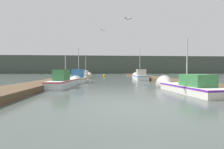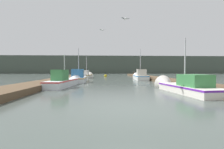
# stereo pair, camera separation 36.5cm
# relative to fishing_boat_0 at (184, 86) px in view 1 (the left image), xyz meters

# --- Properties ---
(ground_plane) EXTENTS (200.00, 200.00, 0.00)m
(ground_plane) POSITION_rel_fishing_boat_0_xyz_m (-4.34, -4.33, -0.38)
(ground_plane) COLOR #47514C
(dock_left) EXTENTS (2.58, 40.00, 0.40)m
(dock_left) POSITION_rel_fishing_boat_0_xyz_m (-11.00, 11.67, -0.18)
(dock_left) COLOR brown
(dock_left) RESTS_ON ground_plane
(dock_right) EXTENTS (2.58, 40.00, 0.40)m
(dock_right) POSITION_rel_fishing_boat_0_xyz_m (2.31, 11.67, -0.18)
(dock_right) COLOR brown
(dock_right) RESTS_ON ground_plane
(distant_shore_ridge) EXTENTS (120.00, 16.00, 7.35)m
(distant_shore_ridge) POSITION_rel_fishing_boat_0_xyz_m (-4.34, 59.25, 3.30)
(distant_shore_ridge) COLOR #424C42
(distant_shore_ridge) RESTS_ON ground_plane
(fishing_boat_0) EXTENTS (2.19, 5.78, 4.12)m
(fishing_boat_0) POSITION_rel_fishing_boat_0_xyz_m (0.00, 0.00, 0.00)
(fishing_boat_0) COLOR silver
(fishing_boat_0) RESTS_ON ground_plane
(fishing_boat_1) EXTENTS (1.86, 6.50, 3.14)m
(fishing_boat_1) POSITION_rel_fishing_boat_0_xyz_m (-8.86, 4.03, 0.07)
(fishing_boat_1) COLOR silver
(fishing_boat_1) RESTS_ON ground_plane
(fishing_boat_2) EXTENTS (2.15, 5.86, 4.72)m
(fishing_boat_2) POSITION_rel_fishing_boat_0_xyz_m (-8.54, 9.13, 0.10)
(fishing_boat_2) COLOR silver
(fishing_boat_2) RESTS_ON ground_plane
(fishing_boat_3) EXTENTS (1.93, 5.92, 5.04)m
(fishing_boat_3) POSITION_rel_fishing_boat_0_xyz_m (0.16, 12.96, 0.10)
(fishing_boat_3) COLOR silver
(fishing_boat_3) RESTS_ON ground_plane
(fishing_boat_4) EXTENTS (1.99, 5.65, 4.35)m
(fishing_boat_4) POSITION_rel_fishing_boat_0_xyz_m (-8.61, 18.08, 0.07)
(fishing_boat_4) COLOR silver
(fishing_boat_4) RESTS_ON ground_plane
(mooring_piling_0) EXTENTS (0.29, 0.29, 1.12)m
(mooring_piling_0) POSITION_rel_fishing_boat_0_xyz_m (1.05, 22.34, 0.19)
(mooring_piling_0) COLOR #473523
(mooring_piling_0) RESTS_ON ground_plane
(mooring_piling_1) EXTENTS (0.29, 0.29, 1.18)m
(mooring_piling_1) POSITION_rel_fishing_boat_0_xyz_m (1.17, 14.42, 0.22)
(mooring_piling_1) COLOR #473523
(mooring_piling_1) RESTS_ON ground_plane
(mooring_piling_2) EXTENTS (0.35, 0.35, 1.12)m
(mooring_piling_2) POSITION_rel_fishing_boat_0_xyz_m (0.93, 13.71, 0.19)
(mooring_piling_2) COLOR #473523
(mooring_piling_2) RESTS_ON ground_plane
(mooring_piling_3) EXTENTS (0.27, 0.27, 0.96)m
(mooring_piling_3) POSITION_rel_fishing_boat_0_xyz_m (-9.61, 17.92, 0.11)
(mooring_piling_3) COLOR #473523
(mooring_piling_3) RESTS_ON ground_plane
(channel_buoy) EXTENTS (0.64, 0.64, 1.14)m
(channel_buoy) POSITION_rel_fishing_boat_0_xyz_m (-5.13, 23.24, -0.20)
(channel_buoy) COLOR gold
(channel_buoy) RESTS_ON ground_plane
(seagull_lead) EXTENTS (0.55, 0.34, 0.12)m
(seagull_lead) POSITION_rel_fishing_boat_0_xyz_m (-5.52, 5.45, 5.17)
(seagull_lead) COLOR white
(seagull_1) EXTENTS (0.56, 0.31, 0.12)m
(seagull_1) POSITION_rel_fishing_boat_0_xyz_m (-3.91, -0.20, 4.42)
(seagull_1) COLOR white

